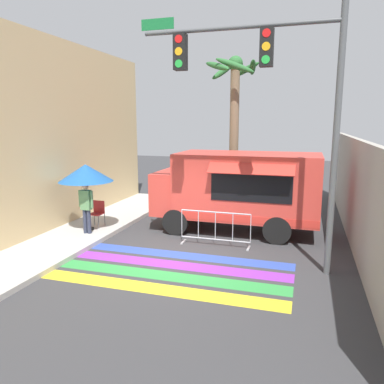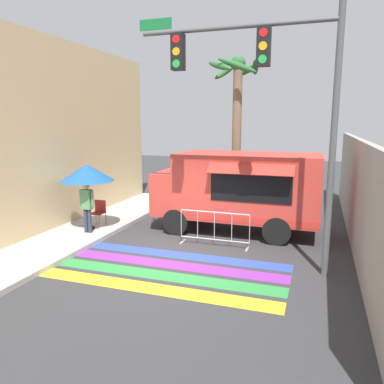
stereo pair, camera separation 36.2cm
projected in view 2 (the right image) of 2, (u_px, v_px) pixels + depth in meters
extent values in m
plane|color=#38383A|center=(176.00, 259.00, 10.61)|extent=(60.00, 60.00, 0.00)
cube|color=#B7B5AD|center=(32.00, 239.00, 12.19)|extent=(4.40, 16.00, 0.14)
cube|color=#DBBC84|center=(22.00, 138.00, 11.62)|extent=(0.25, 16.00, 6.66)
cube|color=#A39E93|center=(358.00, 193.00, 11.56)|extent=(0.20, 16.00, 3.29)
cube|color=yellow|center=(145.00, 287.00, 8.76)|extent=(6.40, 0.56, 0.01)
cube|color=green|center=(159.00, 275.00, 9.47)|extent=(6.40, 0.56, 0.01)
cube|color=purple|center=(170.00, 264.00, 10.17)|extent=(6.40, 0.56, 0.01)
cube|color=#334FB2|center=(180.00, 255.00, 10.88)|extent=(6.40, 0.56, 0.01)
cube|color=#D13D33|center=(248.00, 185.00, 12.88)|extent=(4.82, 2.36, 2.20)
cube|color=#D13D33|center=(183.00, 192.00, 13.70)|extent=(1.70, 2.17, 1.49)
cube|color=#1E232D|center=(162.00, 180.00, 13.89)|extent=(0.06, 1.89, 0.56)
cube|color=black|center=(250.00, 187.00, 11.64)|extent=(2.55, 0.03, 0.99)
cube|color=red|center=(250.00, 169.00, 11.35)|extent=(2.65, 0.43, 0.31)
cube|color=red|center=(241.00, 220.00, 11.94)|extent=(4.82, 0.01, 0.24)
cylinder|color=black|center=(176.00, 222.00, 12.81)|extent=(0.90, 0.22, 0.90)
cylinder|color=black|center=(195.00, 208.00, 14.83)|extent=(0.90, 0.22, 0.90)
cylinder|color=black|center=(277.00, 231.00, 11.73)|extent=(0.90, 0.22, 0.90)
cylinder|color=black|center=(283.00, 215.00, 13.75)|extent=(0.90, 0.22, 0.90)
cylinder|color=#515456|center=(333.00, 145.00, 8.89)|extent=(0.16, 0.16, 6.55)
cylinder|color=#515456|center=(234.00, 27.00, 9.14)|extent=(4.90, 0.11, 0.11)
cube|color=black|center=(264.00, 47.00, 8.97)|extent=(0.32, 0.28, 0.90)
cylinder|color=red|center=(263.00, 32.00, 8.79)|extent=(0.20, 0.02, 0.20)
cylinder|color=#F2A519|center=(263.00, 46.00, 8.84)|extent=(0.20, 0.02, 0.20)
cylinder|color=green|center=(262.00, 59.00, 8.90)|extent=(0.20, 0.02, 0.20)
cube|color=black|center=(178.00, 52.00, 9.67)|extent=(0.32, 0.28, 0.90)
cylinder|color=red|center=(176.00, 39.00, 9.49)|extent=(0.20, 0.02, 0.20)
cylinder|color=#F2A519|center=(176.00, 51.00, 9.54)|extent=(0.20, 0.02, 0.20)
cylinder|color=green|center=(176.00, 64.00, 9.60)|extent=(0.20, 0.02, 0.20)
cube|color=#197238|center=(155.00, 24.00, 9.74)|extent=(0.90, 0.02, 0.28)
cylinder|color=black|center=(90.00, 228.00, 13.05)|extent=(0.36, 0.36, 0.06)
cylinder|color=#B2B2B7|center=(88.00, 197.00, 12.85)|extent=(0.04, 0.04, 2.28)
cone|color=#1E59A5|center=(87.00, 172.00, 12.69)|extent=(1.82, 1.82, 0.58)
cylinder|color=#4C4C51|center=(89.00, 221.00, 13.26)|extent=(0.02, 0.02, 0.45)
cylinder|color=#4C4C51|center=(100.00, 222.00, 13.12)|extent=(0.02, 0.02, 0.45)
cylinder|color=#4C4C51|center=(96.00, 218.00, 13.64)|extent=(0.02, 0.02, 0.45)
cylinder|color=#4C4C51|center=(106.00, 219.00, 13.51)|extent=(0.02, 0.02, 0.45)
cube|color=#B22626|center=(97.00, 213.00, 13.34)|extent=(0.44, 0.44, 0.03)
cube|color=#B22626|center=(100.00, 206.00, 13.49)|extent=(0.44, 0.03, 0.43)
cylinder|color=#2D3347|center=(86.00, 220.00, 12.59)|extent=(0.13, 0.13, 0.81)
cylinder|color=#2D3347|center=(90.00, 221.00, 12.54)|extent=(0.13, 0.13, 0.81)
cube|color=#598C59|center=(87.00, 199.00, 12.43)|extent=(0.34, 0.20, 0.66)
cylinder|color=#598C59|center=(81.00, 198.00, 12.50)|extent=(0.09, 0.09, 0.56)
cylinder|color=#598C59|center=(92.00, 199.00, 12.36)|extent=(0.09, 0.09, 0.56)
sphere|color=tan|center=(86.00, 185.00, 12.35)|extent=(0.23, 0.23, 0.23)
cylinder|color=#B7BABF|center=(215.00, 212.00, 11.53)|extent=(2.20, 0.04, 0.04)
cylinder|color=#B7BABF|center=(214.00, 240.00, 11.69)|extent=(2.20, 0.04, 0.04)
cylinder|color=#B7BABF|center=(181.00, 223.00, 11.96)|extent=(0.02, 0.02, 0.88)
cylinder|color=#B7BABF|center=(198.00, 225.00, 11.78)|extent=(0.02, 0.02, 0.88)
cylinder|color=#B7BABF|center=(214.00, 226.00, 11.61)|extent=(0.02, 0.02, 0.88)
cylinder|color=#B7BABF|center=(232.00, 228.00, 11.43)|extent=(0.02, 0.02, 0.88)
cylinder|color=#B7BABF|center=(250.00, 229.00, 11.26)|extent=(0.02, 0.02, 0.88)
cube|color=#B7BABF|center=(183.00, 242.00, 12.05)|extent=(0.06, 0.44, 0.03)
cube|color=#B7BABF|center=(247.00, 249.00, 11.39)|extent=(0.06, 0.44, 0.03)
cylinder|color=#7A664C|center=(236.00, 142.00, 15.53)|extent=(0.38, 0.38, 5.98)
sphere|color=#2D6B33|center=(238.00, 63.00, 14.96)|extent=(0.60, 0.60, 0.60)
ellipsoid|color=#2D6B33|center=(255.00, 67.00, 14.88)|extent=(0.48, 1.41, 0.61)
ellipsoid|color=#2D6B33|center=(249.00, 70.00, 15.46)|extent=(1.34, 0.85, 0.67)
ellipsoid|color=#2D6B33|center=(226.00, 72.00, 15.51)|extent=(0.87, 1.27, 0.88)
ellipsoid|color=#2D6B33|center=(219.00, 66.00, 14.62)|extent=(1.39, 1.42, 0.67)
ellipsoid|color=#2D6B33|center=(237.00, 65.00, 14.23)|extent=(1.57, 0.48, 0.75)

